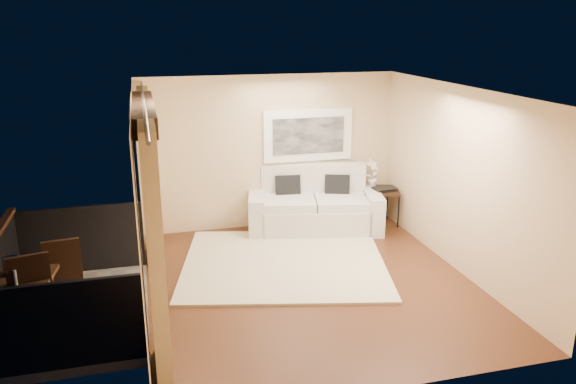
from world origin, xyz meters
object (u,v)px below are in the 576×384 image
object	(u,v)px
orchid	(373,173)
balcony_chair_far	(64,269)
bistro_table	(24,283)
balcony_chair_near	(32,295)
side_table	(381,192)
sofa	(314,207)
ice_bucket	(11,266)

from	to	relation	value
orchid	balcony_chair_far	xyz separation A→B (m)	(-5.05, -2.15, -0.34)
bistro_table	balcony_chair_near	bearing A→B (deg)	-65.31
bistro_table	orchid	bearing A→B (deg)	25.89
balcony_chair_far	balcony_chair_near	size ratio (longest dim) A/B	0.95
balcony_chair_near	balcony_chair_far	bearing A→B (deg)	58.64
side_table	balcony_chair_far	world-z (taller)	balcony_chair_far
sofa	ice_bucket	xyz separation A→B (m)	(-4.44, -2.44, 0.46)
balcony_chair_near	ice_bucket	distance (m)	0.50
bistro_table	balcony_chair_near	world-z (taller)	balcony_chair_near
balcony_chair_far	orchid	bearing A→B (deg)	-163.60
side_table	orchid	distance (m)	0.38
ice_bucket	balcony_chair_near	bearing A→B (deg)	-55.74
side_table	bistro_table	size ratio (longest dim) A/B	1.02
sofa	balcony_chair_far	world-z (taller)	sofa
balcony_chair_near	bistro_table	bearing A→B (deg)	102.76
bistro_table	ice_bucket	xyz separation A→B (m)	(-0.14, 0.12, 0.18)
side_table	bistro_table	distance (m)	6.05
orchid	bistro_table	xyz separation A→B (m)	(-5.42, -2.63, -0.26)
balcony_chair_near	ice_bucket	world-z (taller)	balcony_chair_near
orchid	ice_bucket	bearing A→B (deg)	-155.72
side_table	balcony_chair_near	world-z (taller)	balcony_chair_near
sofa	balcony_chair_near	size ratio (longest dim) A/B	2.31
side_table	ice_bucket	xyz separation A→B (m)	(-5.66, -2.34, 0.24)
side_table	balcony_chair_near	xyz separation A→B (m)	(-5.41, -2.70, 0.01)
side_table	balcony_chair_far	size ratio (longest dim) A/B	0.76
balcony_chair_far	bistro_table	bearing A→B (deg)	45.74
sofa	bistro_table	distance (m)	5.01
balcony_chair_near	orchid	bearing A→B (deg)	16.51
bistro_table	balcony_chair_far	xyz separation A→B (m)	(0.37, 0.48, -0.08)
orchid	bistro_table	world-z (taller)	orchid
ice_bucket	orchid	bearing A→B (deg)	24.28
sofa	balcony_chair_near	world-z (taller)	sofa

